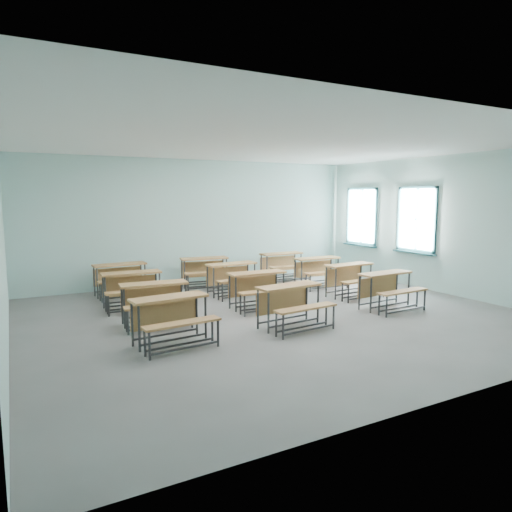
{
  "coord_description": "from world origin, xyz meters",
  "views": [
    {
      "loc": [
        -4.37,
        -7.23,
        2.24
      ],
      "look_at": [
        0.18,
        1.2,
        1.0
      ],
      "focal_mm": 32.0,
      "sensor_mm": 36.0,
      "label": 1
    }
  ],
  "objects_px": {
    "desk_unit_r2c0": "(133,284)",
    "desk_unit_r1c1": "(259,285)",
    "desk_unit_r3c1": "(205,268)",
    "desk_unit_r1c2": "(352,275)",
    "desk_unit_r0c2": "(389,285)",
    "desk_unit_r3c0": "(121,275)",
    "desk_unit_r3c2": "(283,262)",
    "desk_unit_r0c1": "(292,300)",
    "desk_unit_r2c1": "(234,274)",
    "desk_unit_r1c0": "(155,297)",
    "desk_unit_r0c0": "(172,313)",
    "desk_unit_r2c2": "(319,267)"
  },
  "relations": [
    {
      "from": "desk_unit_r0c0",
      "to": "desk_unit_r1c1",
      "type": "relative_size",
      "value": 1.03
    },
    {
      "from": "desk_unit_r2c1",
      "to": "desk_unit_r1c1",
      "type": "bearing_deg",
      "value": -97.51
    },
    {
      "from": "desk_unit_r2c2",
      "to": "desk_unit_r3c2",
      "type": "height_order",
      "value": "same"
    },
    {
      "from": "desk_unit_r3c1",
      "to": "desk_unit_r3c0",
      "type": "bearing_deg",
      "value": -170.77
    },
    {
      "from": "desk_unit_r3c1",
      "to": "desk_unit_r3c2",
      "type": "distance_m",
      "value": 2.23
    },
    {
      "from": "desk_unit_r0c2",
      "to": "desk_unit_r1c1",
      "type": "height_order",
      "value": "same"
    },
    {
      "from": "desk_unit_r0c0",
      "to": "desk_unit_r2c1",
      "type": "bearing_deg",
      "value": 44.48
    },
    {
      "from": "desk_unit_r2c1",
      "to": "desk_unit_r3c1",
      "type": "height_order",
      "value": "same"
    },
    {
      "from": "desk_unit_r1c1",
      "to": "desk_unit_r3c1",
      "type": "relative_size",
      "value": 0.95
    },
    {
      "from": "desk_unit_r1c2",
      "to": "desk_unit_r3c1",
      "type": "bearing_deg",
      "value": 130.29
    },
    {
      "from": "desk_unit_r1c1",
      "to": "desk_unit_r1c2",
      "type": "relative_size",
      "value": 0.98
    },
    {
      "from": "desk_unit_r2c0",
      "to": "desk_unit_r1c1",
      "type": "bearing_deg",
      "value": -25.8
    },
    {
      "from": "desk_unit_r3c0",
      "to": "desk_unit_r3c2",
      "type": "relative_size",
      "value": 1.02
    },
    {
      "from": "desk_unit_r0c2",
      "to": "desk_unit_r3c0",
      "type": "height_order",
      "value": "same"
    },
    {
      "from": "desk_unit_r0c2",
      "to": "desk_unit_r2c0",
      "type": "relative_size",
      "value": 1.0
    },
    {
      "from": "desk_unit_r0c0",
      "to": "desk_unit_r0c2",
      "type": "distance_m",
      "value": 4.53
    },
    {
      "from": "desk_unit_r1c0",
      "to": "desk_unit_r0c2",
      "type": "bearing_deg",
      "value": -9.06
    },
    {
      "from": "desk_unit_r1c1",
      "to": "desk_unit_r3c1",
      "type": "bearing_deg",
      "value": 94.7
    },
    {
      "from": "desk_unit_r0c2",
      "to": "desk_unit_r0c0",
      "type": "bearing_deg",
      "value": 178.31
    },
    {
      "from": "desk_unit_r1c0",
      "to": "desk_unit_r2c0",
      "type": "bearing_deg",
      "value": 98.07
    },
    {
      "from": "desk_unit_r0c0",
      "to": "desk_unit_r2c1",
      "type": "height_order",
      "value": "same"
    },
    {
      "from": "desk_unit_r2c0",
      "to": "desk_unit_r1c2",
      "type": "bearing_deg",
      "value": -12.11
    },
    {
      "from": "desk_unit_r1c1",
      "to": "desk_unit_r0c2",
      "type": "bearing_deg",
      "value": -27.12
    },
    {
      "from": "desk_unit_r0c2",
      "to": "desk_unit_r2c2",
      "type": "relative_size",
      "value": 1.0
    },
    {
      "from": "desk_unit_r3c2",
      "to": "desk_unit_r3c0",
      "type": "bearing_deg",
      "value": -179.97
    },
    {
      "from": "desk_unit_r1c1",
      "to": "desk_unit_r2c1",
      "type": "height_order",
      "value": "same"
    },
    {
      "from": "desk_unit_r2c2",
      "to": "desk_unit_r3c0",
      "type": "xyz_separation_m",
      "value": [
        -4.59,
        1.28,
        0.0
      ]
    },
    {
      "from": "desk_unit_r0c0",
      "to": "desk_unit_r0c1",
      "type": "height_order",
      "value": "same"
    },
    {
      "from": "desk_unit_r2c1",
      "to": "desk_unit_r3c1",
      "type": "relative_size",
      "value": 0.96
    },
    {
      "from": "desk_unit_r1c2",
      "to": "desk_unit_r2c0",
      "type": "relative_size",
      "value": 1.01
    },
    {
      "from": "desk_unit_r0c0",
      "to": "desk_unit_r1c2",
      "type": "xyz_separation_m",
      "value": [
        4.66,
        1.37,
        0.0
      ]
    },
    {
      "from": "desk_unit_r2c2",
      "to": "desk_unit_r3c0",
      "type": "distance_m",
      "value": 4.77
    },
    {
      "from": "desk_unit_r0c1",
      "to": "desk_unit_r3c2",
      "type": "distance_m",
      "value": 4.56
    },
    {
      "from": "desk_unit_r1c2",
      "to": "desk_unit_r2c0",
      "type": "bearing_deg",
      "value": 161.37
    },
    {
      "from": "desk_unit_r0c0",
      "to": "desk_unit_r2c1",
      "type": "relative_size",
      "value": 1.01
    },
    {
      "from": "desk_unit_r1c1",
      "to": "desk_unit_r3c0",
      "type": "relative_size",
      "value": 0.99
    },
    {
      "from": "desk_unit_r2c2",
      "to": "desk_unit_r2c0",
      "type": "bearing_deg",
      "value": -176.41
    },
    {
      "from": "desk_unit_r2c0",
      "to": "desk_unit_r3c1",
      "type": "distance_m",
      "value": 2.53
    },
    {
      "from": "desk_unit_r0c0",
      "to": "desk_unit_r0c2",
      "type": "height_order",
      "value": "same"
    },
    {
      "from": "desk_unit_r0c2",
      "to": "desk_unit_r1c0",
      "type": "relative_size",
      "value": 0.98
    },
    {
      "from": "desk_unit_r2c1",
      "to": "desk_unit_r3c0",
      "type": "height_order",
      "value": "same"
    },
    {
      "from": "desk_unit_r0c1",
      "to": "desk_unit_r2c1",
      "type": "bearing_deg",
      "value": 79.83
    },
    {
      "from": "desk_unit_r2c0",
      "to": "desk_unit_r3c2",
      "type": "distance_m",
      "value": 4.54
    },
    {
      "from": "desk_unit_r1c0",
      "to": "desk_unit_r1c1",
      "type": "xyz_separation_m",
      "value": [
        2.17,
        0.15,
        0.0
      ]
    },
    {
      "from": "desk_unit_r2c0",
      "to": "desk_unit_r2c1",
      "type": "height_order",
      "value": "same"
    },
    {
      "from": "desk_unit_r0c1",
      "to": "desk_unit_r2c1",
      "type": "height_order",
      "value": "same"
    },
    {
      "from": "desk_unit_r2c2",
      "to": "desk_unit_r3c0",
      "type": "relative_size",
      "value": 1.01
    },
    {
      "from": "desk_unit_r2c0",
      "to": "desk_unit_r3c0",
      "type": "bearing_deg",
      "value": 90.36
    },
    {
      "from": "desk_unit_r1c1",
      "to": "desk_unit_r1c0",
      "type": "bearing_deg",
      "value": -173.95
    },
    {
      "from": "desk_unit_r0c2",
      "to": "desk_unit_r2c1",
      "type": "height_order",
      "value": "same"
    }
  ]
}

